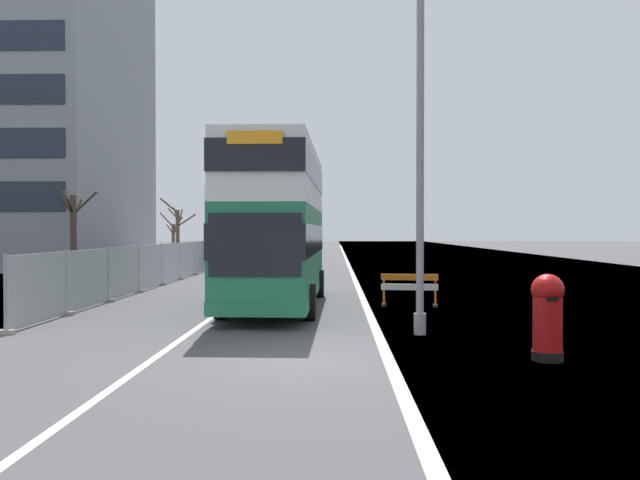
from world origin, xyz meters
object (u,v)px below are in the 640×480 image
red_pillar_postbox (548,313)px  car_receding_mid (269,251)px  lamppost_foreground (420,145)px  car_oncoming_near (249,253)px  roadworks_barrier (410,286)px  double_decker_bus (278,224)px

red_pillar_postbox → car_receding_mid: (-8.97, 35.51, 0.06)m
lamppost_foreground → car_oncoming_near: 25.06m
roadworks_barrier → double_decker_bus: bearing=179.5°
red_pillar_postbox → double_decker_bus: bearing=124.3°
lamppost_foreground → car_receding_mid: size_ratio=2.42×
double_decker_bus → red_pillar_postbox: bearing=-55.7°
roadworks_barrier → car_oncoming_near: 19.72m
roadworks_barrier → red_pillar_postbox: bearing=-79.5°
red_pillar_postbox → roadworks_barrier: 8.72m
double_decker_bus → car_receding_mid: bearing=96.6°
lamppost_foreground → car_oncoming_near: lamppost_foreground is taller
red_pillar_postbox → car_oncoming_near: car_oncoming_near is taller
lamppost_foreground → car_receding_mid: lamppost_foreground is taller
double_decker_bus → roadworks_barrier: bearing=-0.5°
double_decker_bus → car_oncoming_near: size_ratio=2.41×
car_receding_mid → roadworks_barrier: bearing=-74.7°
car_oncoming_near → roadworks_barrier: bearing=-67.2°
roadworks_barrier → car_oncoming_near: car_oncoming_near is taller
roadworks_barrier → car_oncoming_near: bearing=112.8°
lamppost_foreground → red_pillar_postbox: (2.01, -2.99, -3.59)m
roadworks_barrier → lamppost_foreground: bearing=-94.2°
double_decker_bus → red_pillar_postbox: (5.87, -8.61, -1.79)m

